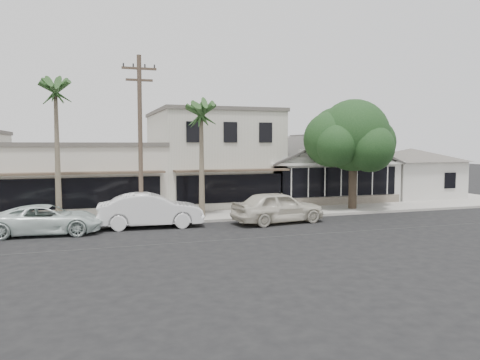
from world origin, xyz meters
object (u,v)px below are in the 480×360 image
object	(u,v)px
car_0	(278,207)
car_1	(151,210)
utility_pole	(140,136)
shade_tree	(351,138)
car_2	(47,220)

from	to	relation	value
car_0	car_1	world-z (taller)	car_1
car_1	car_0	bearing A→B (deg)	-93.26
utility_pole	car_1	xyz separation A→B (m)	(0.39, -0.76, -3.90)
car_1	utility_pole	bearing A→B (deg)	31.46
car_1	shade_tree	bearing A→B (deg)	-76.39
car_0	car_1	xyz separation A→B (m)	(-6.85, 0.87, 0.01)
utility_pole	car_2	size ratio (longest dim) A/B	1.75
car_0	utility_pole	bearing A→B (deg)	69.48
utility_pole	car_1	distance (m)	3.99
car_0	shade_tree	xyz separation A→B (m)	(6.44, 3.12, 3.88)
car_0	car_1	distance (m)	6.90
car_1	car_2	world-z (taller)	car_1
shade_tree	car_0	bearing A→B (deg)	-154.13
utility_pole	car_0	xyz separation A→B (m)	(7.24, -1.63, -3.91)
utility_pole	car_0	bearing A→B (deg)	-12.67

